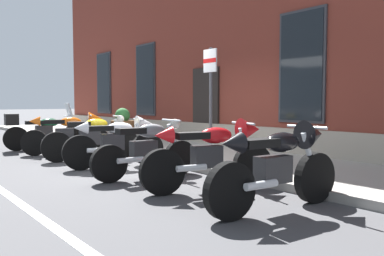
{
  "coord_description": "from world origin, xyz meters",
  "views": [
    {
      "loc": [
        6.94,
        -4.58,
        1.3
      ],
      "look_at": [
        1.29,
        -0.03,
        0.82
      ],
      "focal_mm": 36.53,
      "sensor_mm": 36.0,
      "label": 1
    }
  ],
  "objects": [
    {
      "name": "barrel_planter",
      "position": [
        -2.44,
        0.56,
        0.56
      ],
      "size": [
        0.67,
        0.67,
        1.02
      ],
      "color": "brown",
      "rests_on": "sidewalk"
    },
    {
      "name": "motorcycle_green_touring",
      "position": [
        -4.04,
        -1.08,
        0.54
      ],
      "size": [
        0.65,
        2.18,
        1.29
      ],
      "color": "black",
      "rests_on": "ground_plane"
    },
    {
      "name": "motorcycle_orange_sport",
      "position": [
        -2.55,
        -0.85,
        0.58
      ],
      "size": [
        0.92,
        2.06,
        1.06
      ],
      "color": "black",
      "rests_on": "ground_plane"
    },
    {
      "name": "parking_sign",
      "position": [
        1.25,
        0.47,
        1.58
      ],
      "size": [
        0.36,
        0.07,
        2.23
      ],
      "color": "#4C4C51",
      "rests_on": "sidewalk"
    },
    {
      "name": "ground_plane",
      "position": [
        0.0,
        0.0,
        0.0
      ],
      "size": [
        140.0,
        140.0,
        0.0
      ],
      "primitive_type": "plane",
      "color": "#424244"
    },
    {
      "name": "sidewalk",
      "position": [
        0.0,
        1.43,
        0.06
      ],
      "size": [
        28.85,
        2.87,
        0.13
      ],
      "primitive_type": "cube",
      "color": "gray",
      "rests_on": "ground_plane"
    },
    {
      "name": "motorcycle_red_sport",
      "position": [
        2.68,
        -0.71,
        0.58
      ],
      "size": [
        0.78,
        2.11,
        1.06
      ],
      "color": "black",
      "rests_on": "ground_plane"
    },
    {
      "name": "motorcycle_black_sport",
      "position": [
        3.99,
        -0.83,
        0.58
      ],
      "size": [
        0.62,
        2.06,
        1.07
      ],
      "color": "black",
      "rests_on": "ground_plane"
    },
    {
      "name": "motorcycle_grey_naked",
      "position": [
        1.29,
        -1.01,
        0.49
      ],
      "size": [
        0.62,
        1.97,
        1.01
      ],
      "color": "black",
      "rests_on": "ground_plane"
    },
    {
      "name": "motorcycle_yellow_naked",
      "position": [
        -1.27,
        -0.83,
        0.49
      ],
      "size": [
        0.71,
        2.16,
        1.0
      ],
      "color": "black",
      "rests_on": "ground_plane"
    },
    {
      "name": "motorcycle_white_sport",
      "position": [
        -0.03,
        -0.86,
        0.56
      ],
      "size": [
        0.71,
        2.01,
        1.04
      ],
      "color": "black",
      "rests_on": "ground_plane"
    }
  ]
}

